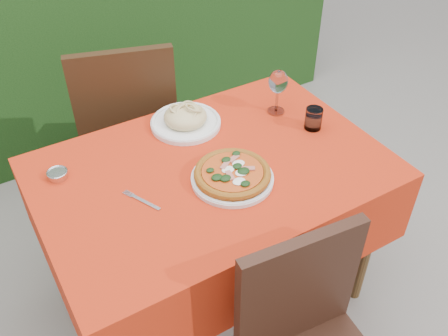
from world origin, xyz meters
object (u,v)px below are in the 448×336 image
wine_glass (278,83)px  steel_ramekin (58,175)px  pizza_plate (232,175)px  water_glass (313,120)px  chair_far (128,122)px  fork (145,202)px  pasta_plate (186,119)px

wine_glass → steel_ramekin: 0.92m
pizza_plate → water_glass: water_glass is taller
water_glass → wine_glass: (-0.06, 0.17, 0.10)m
chair_far → steel_ramekin: (-0.43, -0.46, 0.20)m
wine_glass → pizza_plate: bearing=-144.3°
chair_far → fork: 0.79m
chair_far → pizza_plate: 0.82m
pizza_plate → water_glass: (0.44, 0.11, 0.02)m
wine_glass → steel_ramekin: (-0.91, 0.05, -0.12)m
chair_far → fork: chair_far is taller
chair_far → wine_glass: 0.77m
pasta_plate → steel_ramekin: 0.54m
pizza_plate → fork: 0.31m
wine_glass → water_glass: bearing=-71.4°
steel_ramekin → fork: bearing=-52.6°
pizza_plate → steel_ramekin: 0.62m
water_glass → fork: (-0.75, -0.06, -0.04)m
chair_far → steel_ramekin: chair_far is taller
wine_glass → steel_ramekin: bearing=176.7°
pasta_plate → fork: (-0.33, -0.33, -0.03)m
water_glass → steel_ramekin: size_ratio=1.31×
pasta_plate → wine_glass: wine_glass is taller
chair_far → pasta_plate: bearing=122.0°
pasta_plate → wine_glass: bearing=-16.2°
pizza_plate → wine_glass: wine_glass is taller
pizza_plate → steel_ramekin: (-0.52, 0.33, -0.01)m
chair_far → steel_ramekin: bearing=63.4°
steel_ramekin → wine_glass: bearing=-3.3°
pasta_plate → pizza_plate: bearing=-92.4°
water_glass → wine_glass: size_ratio=0.46×
steel_ramekin → pasta_plate: bearing=5.9°
water_glass → wine_glass: bearing=108.6°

